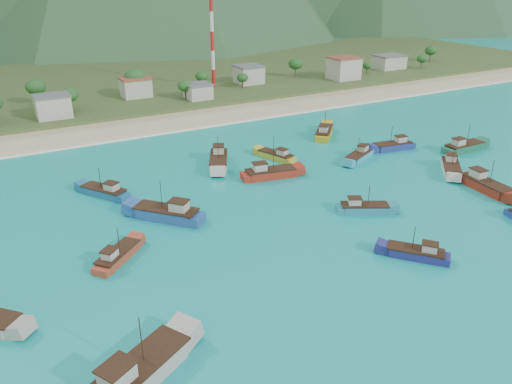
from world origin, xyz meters
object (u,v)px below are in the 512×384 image
boat_5 (485,186)px  boat_15 (464,148)px  boat_20 (417,254)px  boat_9 (324,133)px  boat_30 (269,174)px  radio_tower (212,31)px  boat_3 (359,157)px  boat_16 (137,375)px  boat_23 (451,168)px  boat_24 (364,209)px  boat_12 (219,161)px  boat_14 (168,214)px  boat_25 (118,257)px  boat_11 (276,156)px  boat_22 (105,192)px  boat_19 (393,146)px

boat_5 → boat_15: 23.72m
boat_15 → boat_20: bearing=-57.1°
boat_9 → boat_30: 32.37m
radio_tower → boat_20: bearing=-99.7°
boat_3 → boat_16: size_ratio=0.73×
radio_tower → boat_15: 92.94m
radio_tower → boat_23: (12.65, -94.84, -19.90)m
boat_9 → boat_24: bearing=-74.2°
boat_9 → boat_23: (8.99, -33.66, -0.07)m
boat_16 → boat_24: 51.60m
boat_20 → boat_12: bearing=60.1°
boat_14 → boat_25: 14.52m
boat_20 → boat_30: (-3.34, 38.23, 0.24)m
boat_16 → boat_20: boat_16 is taller
boat_11 → boat_12: bearing=147.7°
boat_12 → boat_24: (12.73, -34.10, -0.33)m
boat_25 → boat_14: bearing=87.3°
boat_5 → boat_25: bearing=-1.7°
boat_16 → boat_23: boat_16 is taller
boat_12 → boat_22: (-26.27, -4.55, -0.23)m
boat_24 → boat_3: bearing=170.4°
boat_3 → boat_14: boat_14 is taller
radio_tower → boat_11: bearing=-103.2°
boat_5 → boat_16: (-74.81, -16.16, 0.20)m
boat_19 → boat_20: size_ratio=1.24×
boat_19 → boat_30: (-35.33, -1.01, 0.10)m
boat_23 → boat_22: bearing=24.6°
boat_12 → boat_24: bearing=137.0°
boat_15 → boat_25: bearing=-84.4°
boat_14 → boat_15: size_ratio=1.03×
boat_23 → radio_tower: bearing=-39.0°
boat_20 → boat_25: bearing=111.5°
boat_12 → boat_30: bearing=143.7°
boat_19 → boat_23: bearing=-168.2°
boat_16 → boat_24: size_ratio=1.47×
boat_11 → boat_19: (28.32, -7.93, 0.11)m
boat_11 → boat_22: (-39.40, -1.55, 0.08)m
boat_15 → radio_tower: bearing=-163.8°
radio_tower → boat_5: 107.51m
boat_16 → boat_3: bearing=93.8°
radio_tower → boat_9: (3.66, -61.18, -19.83)m
boat_30 → boat_11: bearing=152.6°
boat_20 → boat_11: bearing=45.0°
boat_20 → boat_23: (32.71, 22.34, 0.17)m
boat_16 → boat_30: size_ratio=1.17×
radio_tower → boat_23: radio_tower is taller
boat_14 → boat_25: size_ratio=1.35×
boat_5 → boat_20: boat_5 is taller
boat_15 → boat_20: size_ratio=1.30×
radio_tower → boat_30: (-23.39, -78.96, -19.83)m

